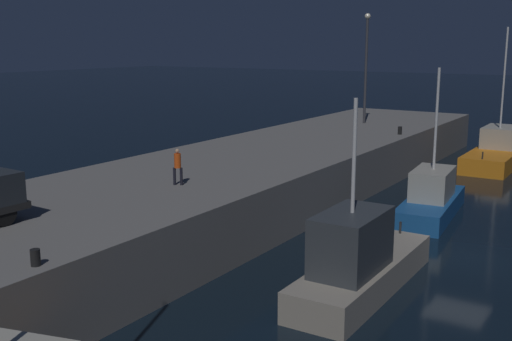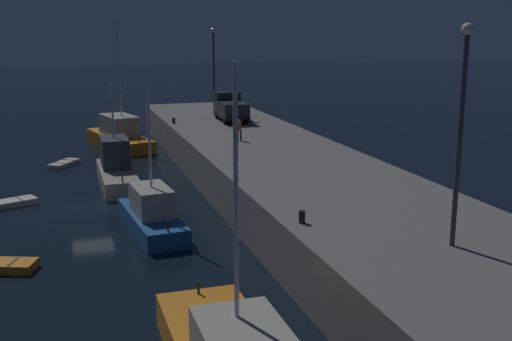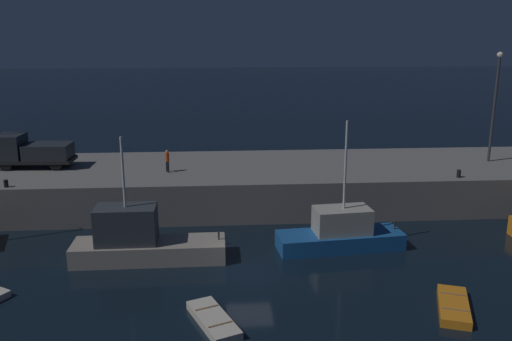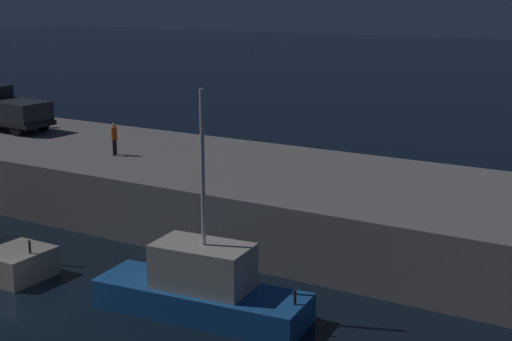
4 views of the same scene
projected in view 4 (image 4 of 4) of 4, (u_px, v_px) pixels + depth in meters
ground_plane at (18, 310)px, 25.53m from camera, size 320.00×320.00×0.00m
pier_quay at (219, 190)px, 35.59m from camera, size 59.85×10.33×2.79m
fishing_boat_white at (202, 288)px, 25.01m from camera, size 7.65×3.01×7.71m
utility_truck at (6, 109)px, 43.11m from camera, size 5.66×2.43×2.48m
dockworker at (114, 137)px, 36.48m from camera, size 0.39×0.40×1.61m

